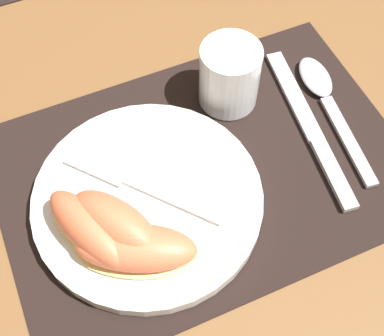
{
  "coord_description": "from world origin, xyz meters",
  "views": [
    {
      "loc": [
        -0.13,
        -0.27,
        0.5
      ],
      "look_at": [
        -0.02,
        -0.01,
        0.02
      ],
      "focal_mm": 50.0,
      "sensor_mm": 36.0,
      "label": 1
    }
  ],
  "objects_px": {
    "fork": "(132,180)",
    "citrus_wedge_1": "(116,225)",
    "juice_glass": "(229,79)",
    "citrus_wedge_0": "(89,230)",
    "citrus_wedge_2": "(136,249)",
    "knife": "(311,129)",
    "plate": "(148,200)",
    "spoon": "(324,93)"
  },
  "relations": [
    {
      "from": "citrus_wedge_1",
      "to": "citrus_wedge_0",
      "type": "bearing_deg",
      "value": 165.51
    },
    {
      "from": "knife",
      "to": "spoon",
      "type": "xyz_separation_m",
      "value": [
        0.04,
        0.04,
        0.0
      ]
    },
    {
      "from": "citrus_wedge_1",
      "to": "citrus_wedge_2",
      "type": "relative_size",
      "value": 0.88
    },
    {
      "from": "plate",
      "to": "citrus_wedge_1",
      "type": "bearing_deg",
      "value": -145.67
    },
    {
      "from": "plate",
      "to": "spoon",
      "type": "bearing_deg",
      "value": 12.12
    },
    {
      "from": "plate",
      "to": "fork",
      "type": "distance_m",
      "value": 0.03
    },
    {
      "from": "knife",
      "to": "citrus_wedge_0",
      "type": "height_order",
      "value": "citrus_wedge_0"
    },
    {
      "from": "fork",
      "to": "citrus_wedge_2",
      "type": "bearing_deg",
      "value": -106.55
    },
    {
      "from": "citrus_wedge_2",
      "to": "citrus_wedge_1",
      "type": "bearing_deg",
      "value": 108.97
    },
    {
      "from": "juice_glass",
      "to": "citrus_wedge_0",
      "type": "distance_m",
      "value": 0.23
    },
    {
      "from": "citrus_wedge_0",
      "to": "citrus_wedge_2",
      "type": "xyz_separation_m",
      "value": [
        0.03,
        -0.03,
        -0.0
      ]
    },
    {
      "from": "juice_glass",
      "to": "citrus_wedge_1",
      "type": "relative_size",
      "value": 0.68
    },
    {
      "from": "knife",
      "to": "citrus_wedge_0",
      "type": "distance_m",
      "value": 0.27
    },
    {
      "from": "juice_glass",
      "to": "citrus_wedge_2",
      "type": "xyz_separation_m",
      "value": [
        -0.17,
        -0.15,
        -0.0
      ]
    },
    {
      "from": "spoon",
      "to": "citrus_wedge_2",
      "type": "xyz_separation_m",
      "value": [
        -0.27,
        -0.11,
        0.03
      ]
    },
    {
      "from": "citrus_wedge_0",
      "to": "citrus_wedge_2",
      "type": "distance_m",
      "value": 0.05
    },
    {
      "from": "citrus_wedge_0",
      "to": "citrus_wedge_2",
      "type": "bearing_deg",
      "value": -44.8
    },
    {
      "from": "knife",
      "to": "citrus_wedge_0",
      "type": "relative_size",
      "value": 1.91
    },
    {
      "from": "fork",
      "to": "citrus_wedge_2",
      "type": "height_order",
      "value": "citrus_wedge_2"
    },
    {
      "from": "juice_glass",
      "to": "fork",
      "type": "bearing_deg",
      "value": -153.61
    },
    {
      "from": "juice_glass",
      "to": "citrus_wedge_1",
      "type": "distance_m",
      "value": 0.22
    },
    {
      "from": "juice_glass",
      "to": "citrus_wedge_0",
      "type": "xyz_separation_m",
      "value": [
        -0.2,
        -0.12,
        0.0
      ]
    },
    {
      "from": "citrus_wedge_1",
      "to": "plate",
      "type": "bearing_deg",
      "value": 34.33
    },
    {
      "from": "spoon",
      "to": "citrus_wedge_2",
      "type": "distance_m",
      "value": 0.29
    },
    {
      "from": "spoon",
      "to": "citrus_wedge_2",
      "type": "bearing_deg",
      "value": -158.39
    },
    {
      "from": "spoon",
      "to": "citrus_wedge_1",
      "type": "distance_m",
      "value": 0.29
    },
    {
      "from": "plate",
      "to": "knife",
      "type": "bearing_deg",
      "value": 3.84
    },
    {
      "from": "plate",
      "to": "spoon",
      "type": "height_order",
      "value": "plate"
    },
    {
      "from": "plate",
      "to": "juice_glass",
      "type": "distance_m",
      "value": 0.17
    },
    {
      "from": "fork",
      "to": "citrus_wedge_1",
      "type": "xyz_separation_m",
      "value": [
        -0.03,
        -0.05,
        0.02
      ]
    },
    {
      "from": "juice_glass",
      "to": "knife",
      "type": "bearing_deg",
      "value": -50.68
    },
    {
      "from": "plate",
      "to": "citrus_wedge_0",
      "type": "height_order",
      "value": "citrus_wedge_0"
    },
    {
      "from": "knife",
      "to": "plate",
      "type": "bearing_deg",
      "value": -176.16
    },
    {
      "from": "spoon",
      "to": "citrus_wedge_1",
      "type": "relative_size",
      "value": 1.65
    },
    {
      "from": "juice_glass",
      "to": "citrus_wedge_2",
      "type": "relative_size",
      "value": 0.6
    },
    {
      "from": "spoon",
      "to": "juice_glass",
      "type": "bearing_deg",
      "value": 158.11
    },
    {
      "from": "plate",
      "to": "fork",
      "type": "bearing_deg",
      "value": 109.48
    },
    {
      "from": "plate",
      "to": "fork",
      "type": "relative_size",
      "value": 1.6
    },
    {
      "from": "fork",
      "to": "citrus_wedge_1",
      "type": "height_order",
      "value": "citrus_wedge_1"
    },
    {
      "from": "juice_glass",
      "to": "citrus_wedge_2",
      "type": "distance_m",
      "value": 0.22
    },
    {
      "from": "spoon",
      "to": "citrus_wedge_2",
      "type": "height_order",
      "value": "citrus_wedge_2"
    },
    {
      "from": "citrus_wedge_0",
      "to": "spoon",
      "type": "bearing_deg",
      "value": 13.4
    }
  ]
}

